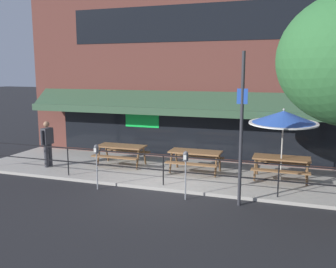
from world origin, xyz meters
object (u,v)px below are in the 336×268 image
Objects in this scene: picnic_table_left at (121,150)px; street_sign_pole at (241,129)px; picnic_table_centre at (195,156)px; picnic_table_right at (281,162)px; pedestrian_walking at (47,141)px; parking_meter_far at (186,161)px; parking_meter_near at (96,153)px; patio_umbrella_right at (283,118)px.

street_sign_pole is (4.80, -2.58, 1.42)m from picnic_table_left.
picnic_table_centre is 3.46m from street_sign_pole.
picnic_table_left is 5.78m from picnic_table_right.
picnic_table_right is at bearing 0.11° from picnic_table_centre.
parking_meter_far is at bearing -15.23° from pedestrian_walking.
street_sign_pole is (1.51, 0.06, 0.98)m from parking_meter_far.
picnic_table_left is at bearing 151.68° from street_sign_pole.
pedestrian_walking is 1.20× the size of parking_meter_far.
picnic_table_centre is 1.27× the size of parking_meter_near.
picnic_table_right is 1.27× the size of parking_meter_near.
picnic_table_left is at bearing 177.62° from patio_umbrella_right.
picnic_table_left is 0.43× the size of street_sign_pole.
street_sign_pole is at bearing 0.33° from parking_meter_near.
picnic_table_right is at bearing 6.91° from pedestrian_walking.
picnic_table_left is at bearing 99.41° from parking_meter_near.
picnic_table_right is 1.05× the size of pedestrian_walking.
picnic_table_centre is 5.50m from pedestrian_walking.
picnic_table_right is at bearing 68.69° from street_sign_pole.
parking_meter_near and parking_meter_far have the same top height.
picnic_table_left is 5.97m from patio_umbrella_right.
picnic_table_right is 1.48m from patio_umbrella_right.
patio_umbrella_right is 2.54m from street_sign_pole.
pedestrian_walking is 6.00m from parking_meter_far.
parking_meter_near reaches higher than picnic_table_right.
patio_umbrella_right is 8.40m from pedestrian_walking.
picnic_table_left is at bearing 178.70° from picnic_table_centre.
picnic_table_centre is 3.56m from parking_meter_near.
parking_meter_near is 2.85m from parking_meter_far.
picnic_table_left is 2.89m from picnic_table_centre.
pedestrian_walking is at bearing -173.09° from picnic_table_right.
picnic_table_centre is 0.43× the size of street_sign_pole.
pedestrian_walking is at bearing -156.98° from picnic_table_left.
patio_umbrella_right is 1.67× the size of parking_meter_near.
picnic_table_centre is at bearing 176.54° from patio_umbrella_right.
pedestrian_walking reaches higher than picnic_table_left.
patio_umbrella_right is at bearing -90.00° from picnic_table_right.
parking_meter_near is (-5.35, -2.37, -1.03)m from patio_umbrella_right.
patio_umbrella_right is at bearing 43.86° from parking_meter_far.
picnic_table_centre is 0.76× the size of patio_umbrella_right.
patio_umbrella_right is at bearing 67.21° from street_sign_pole.
patio_umbrella_right is at bearing -2.38° from picnic_table_left.
street_sign_pole reaches higher than patio_umbrella_right.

